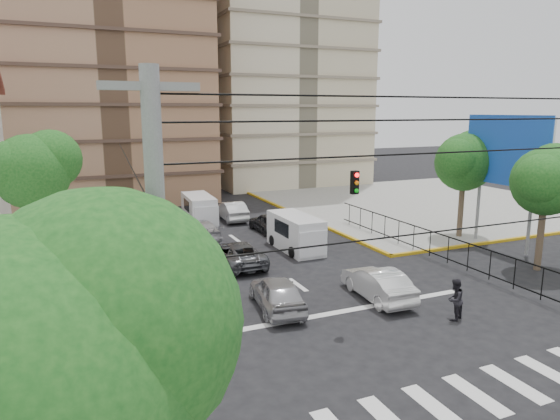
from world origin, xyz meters
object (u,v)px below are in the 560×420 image
van_right_lane (297,234)px  van_left_lane (200,210)px  car_white_front_right (378,283)px  pedestrian_crosswalk (455,299)px  traffic_light_nw (125,226)px  car_silver_front_left (277,293)px

van_right_lane → van_left_lane: 10.40m
van_right_lane → car_white_front_right: 8.71m
van_right_lane → car_white_front_right: size_ratio=1.08×
van_left_lane → pedestrian_crosswalk: size_ratio=2.75×
pedestrian_crosswalk → van_left_lane: bearing=-99.9°
traffic_light_nw → pedestrian_crosswalk: bearing=-37.5°
van_right_lane → pedestrian_crosswalk: 12.04m
traffic_light_nw → car_white_front_right: 12.17m
car_white_front_right → pedestrian_crosswalk: bearing=119.0°
traffic_light_nw → pedestrian_crosswalk: size_ratio=2.50×
traffic_light_nw → van_right_lane: (10.41, 2.79, -2.06)m
traffic_light_nw → van_right_lane: size_ratio=0.91×
van_left_lane → van_right_lane: bearing=-67.1°
van_left_lane → car_white_front_right: bearing=-76.5°
car_silver_front_left → car_white_front_right: 4.76m
traffic_light_nw → van_left_lane: size_ratio=0.91×
van_left_lane → car_silver_front_left: bearing=-91.1°
traffic_light_nw → car_silver_front_left: size_ratio=1.00×
traffic_light_nw → car_white_front_right: bearing=-29.7°
traffic_light_nw → van_right_lane: bearing=15.0°
traffic_light_nw → van_right_lane: 10.97m
car_silver_front_left → car_white_front_right: (4.71, -0.71, -0.01)m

